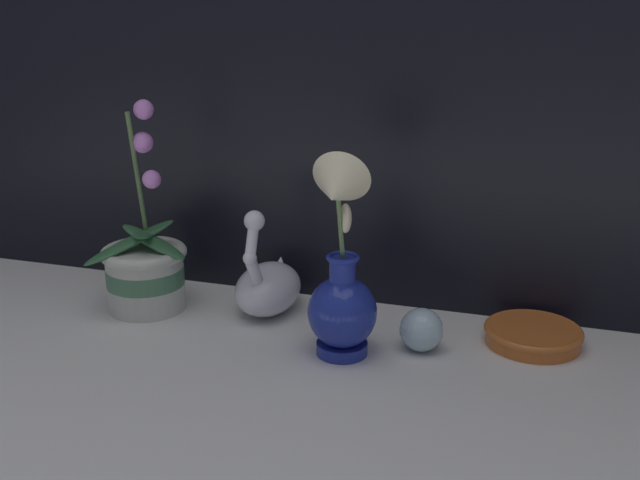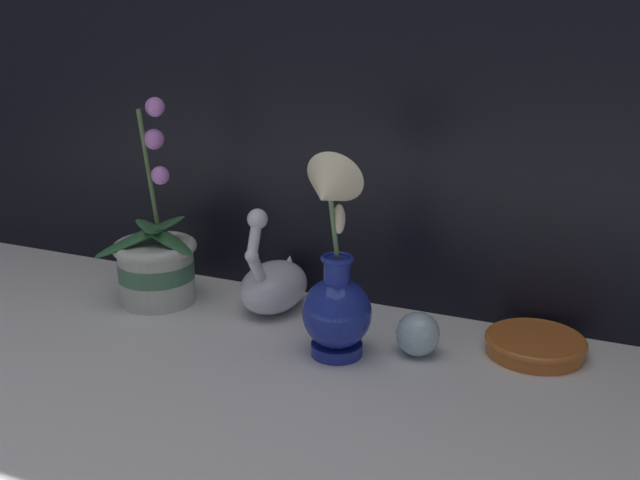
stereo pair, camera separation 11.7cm
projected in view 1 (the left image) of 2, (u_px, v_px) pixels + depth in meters
The scene contains 6 objects.
ground_plane at pixel (299, 375), 1.08m from camera, with size 2.80×2.80×0.00m, color silver.
orchid_potted_plant at pixel (145, 267), 1.29m from camera, with size 0.17×0.19×0.36m.
swan_figurine at pixel (268, 285), 1.29m from camera, with size 0.11×0.18×0.20m.
blue_vase at pixel (341, 286), 1.10m from camera, with size 0.11×0.13×0.32m.
glass_sphere at pixel (421, 330), 1.15m from camera, with size 0.07×0.07×0.07m.
amber_dish at pixel (533, 334), 1.17m from camera, with size 0.15×0.15×0.03m.
Camera 1 is at (0.32, -0.91, 0.52)m, focal length 42.00 mm.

